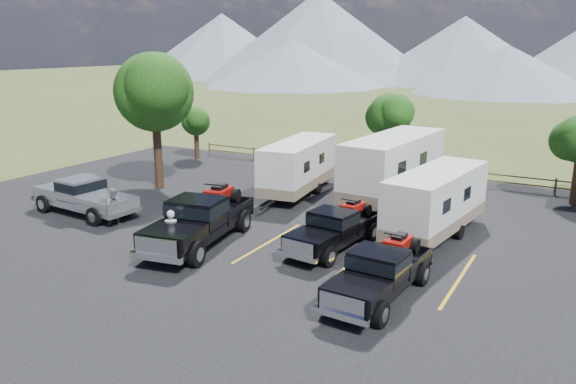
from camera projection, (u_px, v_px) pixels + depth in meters
The scene contains 17 objects.
ground at pixel (259, 287), 19.61m from camera, with size 320.00×320.00×0.00m, color #3F5122.
asphalt_lot at pixel (299, 259), 22.14m from camera, with size 44.00×34.00×0.04m, color black.
stall_lines at pixel (310, 250), 22.98m from camera, with size 12.12×5.50×0.01m.
tree_big_nw at pixel (154, 92), 31.71m from camera, with size 5.54×5.18×7.84m.
tree_north at pixel (390, 115), 35.65m from camera, with size 3.46×3.24×5.25m.
tree_nw_small at pixel (196, 121), 40.81m from camera, with size 2.59×2.43×3.85m.
rail_fence at pixel (448, 173), 34.14m from camera, with size 36.12×0.12×1.00m.
mountain_range at pixel (510, 46), 110.67m from camera, with size 209.00×71.00×20.00m.
rig_left at pixel (201, 219), 23.53m from camera, with size 3.26×7.08×2.27m.
rig_center at pixel (335, 228), 23.06m from camera, with size 2.42×5.67×1.84m.
rig_right at pixel (381, 271), 18.57m from camera, with size 2.25×5.72×1.88m.
trailer_left at pixel (299, 166), 31.35m from camera, with size 3.02×8.63×2.98m.
trailer_center at pixel (393, 168), 29.73m from camera, with size 3.30×10.20×3.53m.
trailer_right at pixel (436, 202), 24.33m from camera, with size 3.03×8.50×2.94m.
pickup_silver at pixel (84, 196), 27.63m from camera, with size 6.23×2.52×1.83m.
person_a at pixel (171, 232), 22.41m from camera, with size 0.67×0.44×1.83m, color silver.
person_b at pixel (115, 207), 26.00m from camera, with size 0.86×0.67×1.77m, color slate.
Camera 1 is at (9.72, -15.31, 8.23)m, focal length 35.00 mm.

